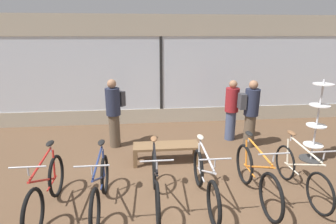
{
  "coord_description": "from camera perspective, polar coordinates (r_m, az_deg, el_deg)",
  "views": [
    {
      "loc": [
        -0.57,
        -3.84,
        2.66
      ],
      "look_at": [
        0.0,
        1.86,
        0.95
      ],
      "focal_mm": 28.0,
      "sensor_mm": 36.0,
      "label": 1
    }
  ],
  "objects": [
    {
      "name": "ground_plane",
      "position": [
        4.71,
        2.38,
        -17.82
      ],
      "size": [
        24.0,
        24.0,
        0.0
      ],
      "primitive_type": "plane",
      "color": "brown"
    },
    {
      "name": "shop_back_wall",
      "position": [
        7.87,
        -1.53,
        9.14
      ],
      "size": [
        12.0,
        0.08,
        3.2
      ],
      "color": "#B2A893",
      "rests_on": "ground_plane"
    },
    {
      "name": "bicycle_far_left",
      "position": [
        4.53,
        -24.98,
        -15.2
      ],
      "size": [
        0.46,
        1.71,
        1.04
      ],
      "color": "black",
      "rests_on": "ground_plane"
    },
    {
      "name": "bicycle_left",
      "position": [
        4.34,
        -14.51,
        -15.81
      ],
      "size": [
        0.46,
        1.68,
        1.02
      ],
      "color": "black",
      "rests_on": "ground_plane"
    },
    {
      "name": "bicycle_center_left",
      "position": [
        4.33,
        -2.71,
        -15.17
      ],
      "size": [
        0.46,
        1.7,
        1.02
      ],
      "color": "black",
      "rests_on": "ground_plane"
    },
    {
      "name": "bicycle_center_right",
      "position": [
        4.43,
        8.05,
        -14.7
      ],
      "size": [
        0.46,
        1.72,
        1.02
      ],
      "color": "black",
      "rests_on": "ground_plane"
    },
    {
      "name": "bicycle_right",
      "position": [
        4.69,
        18.6,
        -13.18
      ],
      "size": [
        0.46,
        1.76,
        1.05
      ],
      "color": "black",
      "rests_on": "ground_plane"
    },
    {
      "name": "bicycle_far_right",
      "position": [
        5.12,
        26.84,
        -11.79
      ],
      "size": [
        0.46,
        1.67,
        1.01
      ],
      "color": "black",
      "rests_on": "ground_plane"
    },
    {
      "name": "accessory_rack",
      "position": [
        6.42,
        29.5,
        -3.12
      ],
      "size": [
        0.48,
        0.48,
        1.79
      ],
      "color": "#333333",
      "rests_on": "ground_plane"
    },
    {
      "name": "display_bench",
      "position": [
        5.64,
        -0.39,
        -7.77
      ],
      "size": [
        1.4,
        0.44,
        0.4
      ],
      "color": "brown",
      "rests_on": "ground_plane"
    },
    {
      "name": "customer_near_rack",
      "position": [
        6.37,
        -11.68,
        0.18
      ],
      "size": [
        0.53,
        0.55,
        1.67
      ],
      "color": "brown",
      "rests_on": "ground_plane"
    },
    {
      "name": "customer_by_window",
      "position": [
        6.53,
        17.46,
        0.03
      ],
      "size": [
        0.48,
        0.35,
        1.64
      ],
      "color": "brown",
      "rests_on": "ground_plane"
    },
    {
      "name": "customer_mid_floor",
      "position": [
        6.87,
        13.65,
        0.56
      ],
      "size": [
        0.42,
        0.42,
        1.57
      ],
      "color": "#424C6B",
      "rests_on": "ground_plane"
    }
  ]
}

